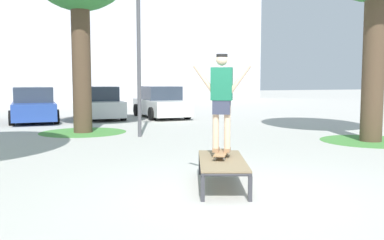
% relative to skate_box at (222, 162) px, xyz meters
% --- Properties ---
extents(ground_plane, '(120.00, 120.00, 0.00)m').
position_rel_skate_box_xyz_m(ground_plane, '(0.02, -0.46, -0.41)').
color(ground_plane, '#B7B5AD').
extents(building_facade, '(37.45, 4.00, 12.22)m').
position_rel_skate_box_xyz_m(building_facade, '(-0.60, 33.51, 5.70)').
color(building_facade, silver).
rests_on(building_facade, ground).
extents(skate_box, '(1.36, 2.05, 0.46)m').
position_rel_skate_box_xyz_m(skate_box, '(0.00, 0.00, 0.00)').
color(skate_box, '#38383D').
rests_on(skate_box, ground).
extents(skateboard, '(0.57, 0.79, 0.09)m').
position_rel_skate_box_xyz_m(skateboard, '(0.06, 0.17, 0.12)').
color(skateboard, '#9E754C').
rests_on(skateboard, skate_box).
extents(skater, '(0.91, 0.57, 1.69)m').
position_rel_skate_box_xyz_m(skater, '(0.06, 0.18, 1.12)').
color(skater, beige).
rests_on(skater, skateboard).
extents(grass_patch_near_right, '(2.90, 2.90, 0.01)m').
position_rel_skate_box_xyz_m(grass_patch_near_right, '(6.31, 3.43, -0.41)').
color(grass_patch_near_right, '#47893D').
rests_on(grass_patch_near_right, ground).
extents(grass_patch_mid_back, '(2.96, 2.96, 0.01)m').
position_rel_skate_box_xyz_m(grass_patch_mid_back, '(-1.48, 8.51, -0.41)').
color(grass_patch_mid_back, '#47893D').
rests_on(grass_patch_mid_back, ground).
extents(car_blue, '(1.97, 4.23, 1.50)m').
position_rel_skate_box_xyz_m(car_blue, '(-3.10, 13.12, 0.28)').
color(car_blue, '#28479E').
rests_on(car_blue, ground).
extents(car_silver, '(1.99, 4.23, 1.50)m').
position_rel_skate_box_xyz_m(car_silver, '(-0.22, 13.71, 0.28)').
color(car_silver, '#B7BABF').
rests_on(car_silver, ground).
extents(car_white, '(2.04, 4.26, 1.50)m').
position_rel_skate_box_xyz_m(car_white, '(2.65, 13.31, 0.28)').
color(car_white, silver).
rests_on(car_white, ground).
extents(light_post, '(0.36, 0.36, 5.83)m').
position_rel_skate_box_xyz_m(light_post, '(0.11, 6.72, 3.41)').
color(light_post, '#4C4C51').
rests_on(light_post, ground).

